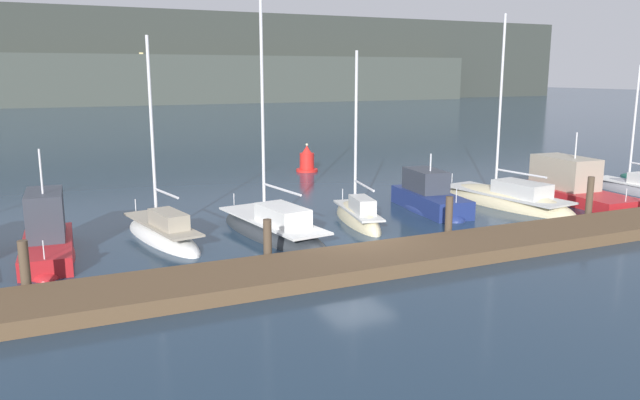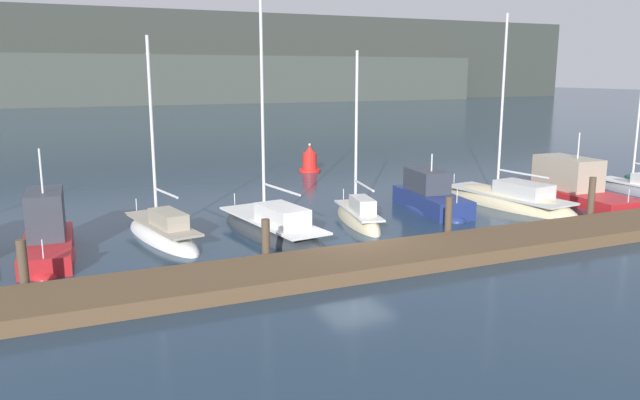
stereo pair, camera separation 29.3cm
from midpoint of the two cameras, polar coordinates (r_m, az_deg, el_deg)
The scene contains 17 objects.
ground_plane at distance 22.90m, azimuth 2.92°, elevation -4.37°, with size 400.00×400.00×0.00m, color #1E3347.
dock at distance 20.93m, azimuth 5.82°, elevation -5.31°, with size 45.88×2.80×0.45m, color brown.
mooring_pile_1 at distance 19.64m, azimuth -25.76°, elevation -5.71°, with size 0.28×0.28×1.67m, color #4C3D2D.
mooring_pile_2 at distance 20.73m, azimuth -5.22°, elevation -3.87°, with size 0.28×0.28×1.56m, color #4C3D2D.
mooring_pile_3 at distance 24.04m, azimuth 11.35°, elevation -1.69°, with size 0.28×0.28×1.72m, color #4C3D2D.
mooring_pile_4 at distance 28.85m, azimuth 23.15°, elevation 0.04°, with size 0.28×0.28×1.97m, color #4C3D2D.
motorboat_berth_3 at distance 23.66m, azimuth -23.97°, elevation -3.75°, with size 2.06×5.73×4.26m.
sailboat_berth_4 at distance 24.65m, azimuth -14.51°, elevation -3.23°, with size 2.56×6.31×8.21m.
sailboat_berth_5 at distance 24.66m, azimuth -4.69°, elevation -2.88°, with size 3.06×7.66×11.92m.
sailboat_berth_6 at distance 26.68m, azimuth 3.17°, elevation -1.81°, with size 2.15×5.30×7.95m.
motorboat_berth_7 at distance 29.42m, azimuth 9.70°, elevation -0.29°, with size 2.52×5.64×3.22m.
sailboat_berth_8 at distance 31.49m, azimuth 16.38°, elevation -0.23°, with size 3.37×8.23×9.82m.
motorboat_berth_9 at distance 33.67m, azimuth 21.79°, elevation 0.64°, with size 2.98×7.53×3.92m.
sailboat_berth_10 at distance 37.07m, azimuth 26.70°, elevation 0.72°, with size 1.66×5.92×7.36m.
channel_buoy at distance 40.37m, azimuth -1.41°, elevation 3.56°, with size 1.40×1.40×1.82m.
hillside_backdrop at distance 139.51m, azimuth -20.10°, elevation 11.90°, with size 240.00×23.00×19.06m.
rowboat_adrift at distance 42.10m, azimuth 26.81°, elevation 1.74°, with size 1.72×2.99×0.56m.
Camera 1 is at (-10.39, -19.42, 6.28)m, focal length 35.00 mm.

